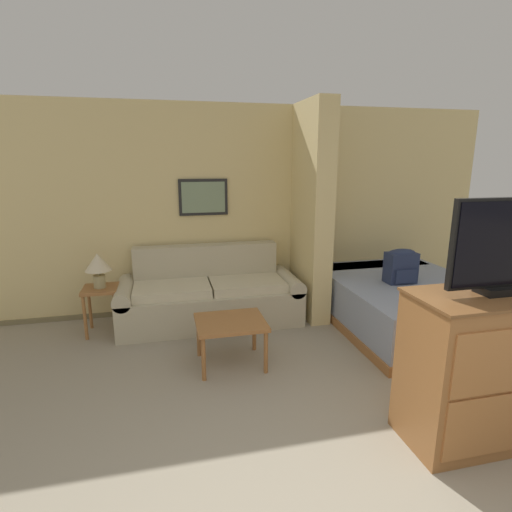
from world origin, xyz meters
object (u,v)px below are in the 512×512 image
(table_lamp, at_px, (98,265))
(backpack, at_px, (401,265))
(tv_dresser, at_px, (485,368))
(couch, at_px, (210,296))
(bed, at_px, (405,302))
(coffee_table, at_px, (231,326))
(tv, at_px, (503,247))

(table_lamp, bearing_deg, backpack, -10.69)
(table_lamp, height_order, tv_dresser, tv_dresser)
(couch, xyz_separation_m, bed, (2.24, -0.66, -0.04))
(bed, bearing_deg, table_lamp, 170.38)
(coffee_table, bearing_deg, bed, 12.04)
(bed, bearing_deg, couch, 163.68)
(coffee_table, bearing_deg, couch, 93.48)
(tv, bearing_deg, couch, 122.34)
(tv_dresser, distance_m, tv, 0.85)
(tv, bearing_deg, backpack, 74.50)
(coffee_table, relative_size, table_lamp, 1.67)
(coffee_table, distance_m, tv, 2.32)
(backpack, bearing_deg, tv_dresser, -105.49)
(couch, distance_m, coffee_table, 1.12)
(tv_dresser, distance_m, bed, 2.00)
(couch, relative_size, tv_dresser, 1.94)
(table_lamp, relative_size, tv, 0.51)
(table_lamp, distance_m, backpack, 3.40)
(couch, distance_m, table_lamp, 1.32)
(coffee_table, bearing_deg, table_lamp, 140.96)
(couch, distance_m, backpack, 2.27)
(table_lamp, height_order, backpack, backpack)
(bed, bearing_deg, tv, -108.56)
(tv, bearing_deg, table_lamp, 138.93)
(table_lamp, xyz_separation_m, backpack, (3.34, -0.63, -0.05))
(tv_dresser, xyz_separation_m, tv, (-0.00, 0.00, 0.85))
(table_lamp, height_order, bed, table_lamp)
(coffee_table, xyz_separation_m, table_lamp, (-1.30, 1.05, 0.41))
(tv_dresser, bearing_deg, couch, 122.33)
(table_lamp, distance_m, tv_dresser, 3.77)
(tv, relative_size, bed, 0.37)
(couch, xyz_separation_m, coffee_table, (0.07, -1.12, 0.07))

